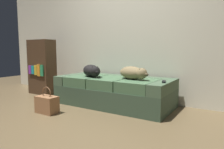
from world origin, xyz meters
name	(u,v)px	position (x,y,z in m)	size (l,w,h in m)	color
ground_plane	(64,126)	(0.00, 0.00, 0.00)	(10.00, 10.00, 0.00)	brown
back_wall	(130,21)	(0.00, 1.66, 1.40)	(6.40, 0.10, 2.80)	beige
couch	(114,91)	(0.00, 1.11, 0.23)	(1.86, 0.85, 0.45)	#364A37
dog_dark	(92,71)	(-0.35, 0.99, 0.55)	(0.53, 0.44, 0.20)	black
dog_tan	(133,73)	(0.37, 1.06, 0.55)	(0.56, 0.35, 0.19)	olive
tv_remote	(164,82)	(0.86, 1.01, 0.47)	(0.04, 0.15, 0.02)	black
handbag	(47,104)	(-0.57, 0.24, 0.13)	(0.32, 0.18, 0.38)	#93623E
bookshelf	(42,67)	(-1.72, 1.10, 0.55)	(0.56, 0.30, 1.10)	#432E1D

